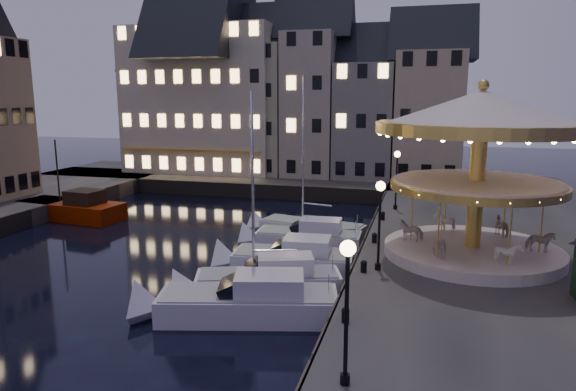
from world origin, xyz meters
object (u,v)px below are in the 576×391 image
(streetlamp_a, at_px, (347,292))
(red_fishing_boat, at_px, (73,210))
(bollard_d, at_px, (383,215))
(motorboat_f, at_px, (304,230))
(bollard_c, at_px, (374,237))
(motorboat_b, at_px, (239,303))
(motorboat_e, at_px, (302,239))
(streetlamp_b, at_px, (380,213))
(bollard_a, at_px, (345,314))
(carousel, at_px, (480,142))
(streetlamp_c, at_px, (397,172))
(bollard_b, at_px, (364,266))
(motorboat_c, at_px, (260,282))
(motorboat_d, at_px, (285,260))

(streetlamp_a, xyz_separation_m, red_fishing_boat, (-24.01, 19.68, -3.30))
(streetlamp_a, relative_size, bollard_d, 7.32)
(bollard_d, bearing_deg, motorboat_f, -168.98)
(bollard_c, relative_size, motorboat_b, 0.07)
(motorboat_e, relative_size, motorboat_f, 0.70)
(streetlamp_b, relative_size, bollard_d, 7.32)
(bollard_a, xyz_separation_m, carousel, (4.99, 9.27, 5.44))
(bollard_c, bearing_deg, streetlamp_c, 86.19)
(streetlamp_c, bearing_deg, bollard_b, -92.45)
(motorboat_b, xyz_separation_m, motorboat_c, (0.08, 2.55, 0.03))
(bollard_d, height_order, carousel, carousel)
(motorboat_f, bearing_deg, bollard_a, -71.47)
(bollard_b, height_order, motorboat_c, motorboat_c)
(streetlamp_a, distance_m, streetlamp_b, 10.00)
(bollard_b, bearing_deg, bollard_a, -90.00)
(streetlamp_b, bearing_deg, motorboat_c, -165.29)
(streetlamp_a, relative_size, bollard_a, 7.32)
(motorboat_b, bearing_deg, red_fishing_boat, 143.74)
(streetlamp_a, height_order, streetlamp_b, same)
(motorboat_e, bearing_deg, streetlamp_c, 53.60)
(streetlamp_c, distance_m, bollard_a, 19.66)
(streetlamp_c, height_order, bollard_d, streetlamp_c)
(motorboat_f, bearing_deg, streetlamp_a, -73.50)
(streetlamp_b, height_order, bollard_b, streetlamp_b)
(motorboat_b, relative_size, motorboat_c, 0.83)
(red_fishing_boat, distance_m, carousel, 29.79)
(motorboat_b, relative_size, motorboat_f, 0.81)
(bollard_b, height_order, motorboat_b, motorboat_b)
(streetlamp_b, xyz_separation_m, motorboat_f, (-5.63, 9.02, -3.49))
(bollard_d, bearing_deg, bollard_c, -90.00)
(bollard_a, distance_m, bollard_b, 5.50)
(bollard_b, height_order, red_fishing_boat, red_fishing_boat)
(red_fishing_boat, bearing_deg, bollard_d, 0.77)
(streetlamp_b, xyz_separation_m, bollard_a, (-0.60, -6.00, -2.41))
(bollard_a, distance_m, bollard_d, 16.00)
(bollard_b, relative_size, motorboat_f, 0.05)
(streetlamp_b, relative_size, motorboat_d, 0.56)
(bollard_b, xyz_separation_m, carousel, (4.99, 3.77, 5.44))
(bollard_c, xyz_separation_m, red_fishing_boat, (-23.41, 5.18, -0.89))
(streetlamp_a, xyz_separation_m, carousel, (4.39, 13.27, 3.02))
(bollard_d, bearing_deg, carousel, -53.44)
(streetlamp_c, distance_m, carousel, 11.54)
(streetlamp_c, xyz_separation_m, motorboat_b, (-5.42, -17.45, -3.37))
(bollard_d, height_order, motorboat_f, motorboat_f)
(bollard_b, distance_m, motorboat_e, 8.40)
(motorboat_c, bearing_deg, bollard_a, -44.18)
(motorboat_c, height_order, motorboat_e, motorboat_c)
(bollard_b, relative_size, motorboat_b, 0.07)
(streetlamp_b, height_order, motorboat_b, streetlamp_b)
(carousel, bearing_deg, streetlamp_a, -108.32)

